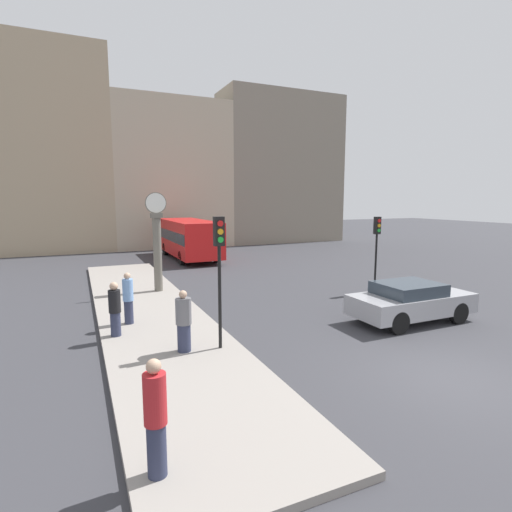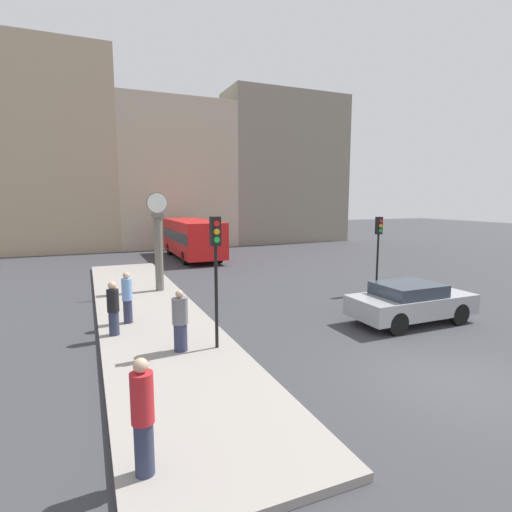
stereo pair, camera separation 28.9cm
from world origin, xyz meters
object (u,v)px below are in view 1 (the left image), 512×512
traffic_light_near (219,255)px  pedestrian_grey_jacket (184,322)px  bus_distant (189,237)px  sedan_car (411,301)px  pedestrian_red_top (156,418)px  pedestrian_blue_stripe (128,298)px  street_clock (157,244)px  pedestrian_black_jacket (115,309)px  traffic_light_far (377,238)px

traffic_light_near → pedestrian_grey_jacket: size_ratio=2.15×
bus_distant → pedestrian_grey_jacket: bus_distant is taller
sedan_car → bus_distant: bearing=100.1°
sedan_car → pedestrian_red_top: (-9.26, -4.41, 0.33)m
pedestrian_blue_stripe → pedestrian_grey_jacket: pedestrian_blue_stripe is taller
bus_distant → street_clock: (-3.94, -9.77, 0.67)m
pedestrian_blue_stripe → traffic_light_near: bearing=-58.3°
pedestrian_blue_stripe → pedestrian_black_jacket: 1.17m
sedan_car → traffic_light_far: 4.68m
pedestrian_red_top → pedestrian_grey_jacket: (1.53, 4.54, -0.09)m
street_clock → pedestrian_blue_stripe: street_clock is taller
pedestrian_black_jacket → pedestrian_grey_jacket: bearing=-52.5°
sedan_car → pedestrian_blue_stripe: size_ratio=2.53×
pedestrian_grey_jacket → traffic_light_near: bearing=-9.7°
pedestrian_blue_stripe → pedestrian_red_top: pedestrian_red_top is taller
pedestrian_black_jacket → street_clock: bearing=67.3°
traffic_light_far → sedan_car: bearing=-115.4°
pedestrian_red_top → pedestrian_grey_jacket: size_ratio=1.08×
street_clock → pedestrian_red_top: bearing=-100.7°
street_clock → pedestrian_red_top: (-2.24, -11.90, -1.15)m
bus_distant → pedestrian_red_top: size_ratio=4.56×
sedan_car → pedestrian_red_top: 10.26m
pedestrian_blue_stripe → pedestrian_grey_jacket: bearing=-71.2°
traffic_light_far → traffic_light_near: bearing=-155.4°
street_clock → pedestrian_black_jacket: street_clock is taller
pedestrian_red_top → bus_distant: bearing=74.1°
bus_distant → traffic_light_near: traffic_light_near is taller
bus_distant → pedestrian_grey_jacket: (-4.65, -17.13, -0.57)m
street_clock → pedestrian_black_jacket: 5.94m
traffic_light_near → street_clock: bearing=91.8°
pedestrian_blue_stripe → pedestrian_red_top: (-0.49, -7.59, 0.06)m
traffic_light_far → pedestrian_black_jacket: 11.37m
bus_distant → street_clock: 10.56m
pedestrian_black_jacket → pedestrian_grey_jacket: size_ratio=0.98×
street_clock → pedestrian_blue_stripe: bearing=-112.1°
street_clock → pedestrian_blue_stripe: size_ratio=2.56×
sedan_car → traffic_light_far: traffic_light_far is taller
pedestrian_grey_jacket → bus_distant: bearing=74.8°
street_clock → pedestrian_red_top: street_clock is taller
bus_distant → traffic_light_near: size_ratio=2.29×
traffic_light_near → pedestrian_grey_jacket: (-0.95, 0.16, -1.73)m
pedestrian_red_top → street_clock: bearing=79.3°
traffic_light_near → pedestrian_black_jacket: traffic_light_near is taller
street_clock → pedestrian_grey_jacket: street_clock is taller
traffic_light_near → pedestrian_black_jacket: 3.71m
pedestrian_red_top → pedestrian_grey_jacket: pedestrian_red_top is taller
bus_distant → pedestrian_black_jacket: (-6.18, -15.14, -0.57)m
pedestrian_blue_stripe → bus_distant: bearing=68.0°
pedestrian_red_top → pedestrian_black_jacket: (0.00, 6.54, -0.09)m
sedan_car → pedestrian_red_top: pedestrian_red_top is taller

